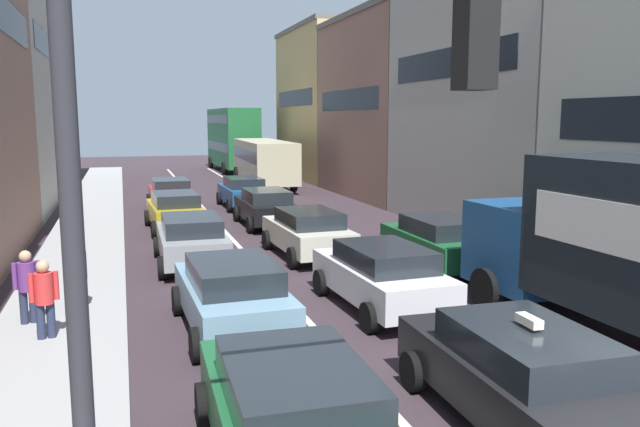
{
  "coord_description": "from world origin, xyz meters",
  "views": [
    {
      "loc": [
        -5.34,
        -5.08,
        4.3
      ],
      "look_at": [
        0.0,
        12.0,
        1.6
      ],
      "focal_mm": 35.49,
      "sensor_mm": 36.0,
      "label": 1
    }
  ],
  "objects_px": {
    "sedan_right_lane_behind_truck": "(438,241)",
    "pedestrian_mid_sidewalk": "(27,285)",
    "pedestrian_near_kerb": "(44,297)",
    "removalist_box_truck": "(637,245)",
    "sedan_centre_lane_fifth": "(243,191)",
    "taxi_centre_lane_front": "(520,373)",
    "sedan_left_lane_third": "(191,239)",
    "bus_mid_queue_primary": "(264,159)",
    "bus_far_queue_secondary": "(232,136)",
    "sedan_centre_lane_second": "(382,275)",
    "pedestrian_far_sidewalk": "(79,273)",
    "hatchback_centre_lane_third": "(308,232)",
    "wagon_left_lane_second": "(232,294)",
    "sedan_left_lane_fifth": "(171,193)",
    "traffic_light_pole": "(247,183)",
    "sedan_left_lane_front": "(293,413)",
    "coupe_centre_lane_fourth": "(266,206)",
    "sedan_left_lane_fourth": "(175,210)"
  },
  "relations": [
    {
      "from": "taxi_centre_lane_front",
      "to": "bus_mid_queue_primary",
      "type": "relative_size",
      "value": 0.41
    },
    {
      "from": "removalist_box_truck",
      "to": "sedan_left_lane_fourth",
      "type": "xyz_separation_m",
      "value": [
        -7.19,
        15.43,
        -1.18
      ]
    },
    {
      "from": "wagon_left_lane_second",
      "to": "hatchback_centre_lane_third",
      "type": "distance_m",
      "value": 7.17
    },
    {
      "from": "sedan_left_lane_third",
      "to": "sedan_left_lane_fifth",
      "type": "bearing_deg",
      "value": -0.68
    },
    {
      "from": "coupe_centre_lane_fourth",
      "to": "hatchback_centre_lane_third",
      "type": "bearing_deg",
      "value": -179.98
    },
    {
      "from": "sedan_left_lane_third",
      "to": "sedan_right_lane_behind_truck",
      "type": "xyz_separation_m",
      "value": [
        6.77,
        -2.43,
        0.0
      ]
    },
    {
      "from": "sedan_left_lane_third",
      "to": "bus_far_queue_secondary",
      "type": "height_order",
      "value": "bus_far_queue_secondary"
    },
    {
      "from": "sedan_left_lane_third",
      "to": "coupe_centre_lane_fourth",
      "type": "relative_size",
      "value": 1.0
    },
    {
      "from": "taxi_centre_lane_front",
      "to": "sedan_right_lane_behind_truck",
      "type": "relative_size",
      "value": 1.01
    },
    {
      "from": "bus_far_queue_secondary",
      "to": "traffic_light_pole",
      "type": "bearing_deg",
      "value": 169.83
    },
    {
      "from": "taxi_centre_lane_front",
      "to": "sedan_centre_lane_fifth",
      "type": "xyz_separation_m",
      "value": [
        0.37,
        22.96,
        -0.0
      ]
    },
    {
      "from": "sedan_left_lane_fifth",
      "to": "sedan_right_lane_behind_truck",
      "type": "distance_m",
      "value": 15.7
    },
    {
      "from": "sedan_right_lane_behind_truck",
      "to": "pedestrian_mid_sidewalk",
      "type": "bearing_deg",
      "value": 102.95
    },
    {
      "from": "sedan_centre_lane_second",
      "to": "hatchback_centre_lane_third",
      "type": "relative_size",
      "value": 1.0
    },
    {
      "from": "removalist_box_truck",
      "to": "bus_far_queue_secondary",
      "type": "distance_m",
      "value": 42.38
    },
    {
      "from": "removalist_box_truck",
      "to": "taxi_centre_lane_front",
      "type": "xyz_separation_m",
      "value": [
        -3.9,
        -2.06,
        -1.18
      ]
    },
    {
      "from": "hatchback_centre_lane_third",
      "to": "pedestrian_far_sidewalk",
      "type": "xyz_separation_m",
      "value": [
        -6.44,
        -4.21,
        0.15
      ]
    },
    {
      "from": "sedan_centre_lane_second",
      "to": "pedestrian_far_sidewalk",
      "type": "height_order",
      "value": "pedestrian_far_sidewalk"
    },
    {
      "from": "sedan_left_lane_fourth",
      "to": "sedan_left_lane_fifth",
      "type": "distance_m",
      "value": 5.72
    },
    {
      "from": "hatchback_centre_lane_third",
      "to": "pedestrian_near_kerb",
      "type": "bearing_deg",
      "value": 128.9
    },
    {
      "from": "wagon_left_lane_second",
      "to": "hatchback_centre_lane_third",
      "type": "height_order",
      "value": "same"
    },
    {
      "from": "taxi_centre_lane_front",
      "to": "bus_far_queue_secondary",
      "type": "relative_size",
      "value": 0.41
    },
    {
      "from": "traffic_light_pole",
      "to": "wagon_left_lane_second",
      "type": "distance_m",
      "value": 8.29
    },
    {
      "from": "sedan_left_lane_fourth",
      "to": "pedestrian_mid_sidewalk",
      "type": "xyz_separation_m",
      "value": [
        -3.82,
        -10.93,
        0.15
      ]
    },
    {
      "from": "traffic_light_pole",
      "to": "coupe_centre_lane_fourth",
      "type": "height_order",
      "value": "traffic_light_pole"
    },
    {
      "from": "sedan_right_lane_behind_truck",
      "to": "sedan_left_lane_fourth",
      "type": "bearing_deg",
      "value": 38.6
    },
    {
      "from": "removalist_box_truck",
      "to": "sedan_left_lane_front",
      "type": "height_order",
      "value": "removalist_box_truck"
    },
    {
      "from": "sedan_right_lane_behind_truck",
      "to": "pedestrian_near_kerb",
      "type": "bearing_deg",
      "value": 109.11
    },
    {
      "from": "taxi_centre_lane_front",
      "to": "sedan_left_lane_front",
      "type": "xyz_separation_m",
      "value": [
        -3.33,
        -0.22,
        -0.0
      ]
    },
    {
      "from": "sedan_right_lane_behind_truck",
      "to": "pedestrian_mid_sidewalk",
      "type": "distance_m",
      "value": 10.83
    },
    {
      "from": "sedan_left_lane_fifth",
      "to": "sedan_centre_lane_second",
      "type": "bearing_deg",
      "value": -169.72
    },
    {
      "from": "sedan_centre_lane_second",
      "to": "coupe_centre_lane_fourth",
      "type": "bearing_deg",
      "value": -1.83
    },
    {
      "from": "sedan_right_lane_behind_truck",
      "to": "bus_mid_queue_primary",
      "type": "distance_m",
      "value": 23.27
    },
    {
      "from": "wagon_left_lane_second",
      "to": "sedan_right_lane_behind_truck",
      "type": "relative_size",
      "value": 1.01
    },
    {
      "from": "sedan_centre_lane_second",
      "to": "sedan_right_lane_behind_truck",
      "type": "height_order",
      "value": "same"
    },
    {
      "from": "taxi_centre_lane_front",
      "to": "sedan_right_lane_behind_truck",
      "type": "distance_m",
      "value": 9.57
    },
    {
      "from": "hatchback_centre_lane_third",
      "to": "bus_mid_queue_primary",
      "type": "xyz_separation_m",
      "value": [
        3.13,
        20.68,
        0.96
      ]
    },
    {
      "from": "pedestrian_far_sidewalk",
      "to": "sedan_centre_lane_fifth",
      "type": "bearing_deg",
      "value": 73.12
    },
    {
      "from": "coupe_centre_lane_fourth",
      "to": "pedestrian_near_kerb",
      "type": "distance_m",
      "value": 13.84
    },
    {
      "from": "pedestrian_near_kerb",
      "to": "pedestrian_mid_sidewalk",
      "type": "xyz_separation_m",
      "value": [
        -0.44,
        1.08,
        0.0
      ]
    },
    {
      "from": "hatchback_centre_lane_third",
      "to": "pedestrian_near_kerb",
      "type": "xyz_separation_m",
      "value": [
        -6.96,
        -6.01,
        0.15
      ]
    },
    {
      "from": "removalist_box_truck",
      "to": "sedan_centre_lane_second",
      "type": "height_order",
      "value": "removalist_box_truck"
    },
    {
      "from": "bus_mid_queue_primary",
      "to": "bus_far_queue_secondary",
      "type": "relative_size",
      "value": 1.01
    },
    {
      "from": "traffic_light_pole",
      "to": "sedan_left_lane_fourth",
      "type": "bearing_deg",
      "value": 87.23
    },
    {
      "from": "removalist_box_truck",
      "to": "sedan_centre_lane_fifth",
      "type": "bearing_deg",
      "value": 7.76
    },
    {
      "from": "sedan_left_lane_front",
      "to": "sedan_left_lane_fifth",
      "type": "xyz_separation_m",
      "value": [
        0.29,
        23.43,
        0.0
      ]
    },
    {
      "from": "sedan_left_lane_fifth",
      "to": "hatchback_centre_lane_third",
      "type": "bearing_deg",
      "value": -164.84
    },
    {
      "from": "bus_mid_queue_primary",
      "to": "pedestrian_far_sidewalk",
      "type": "relative_size",
      "value": 6.39
    },
    {
      "from": "sedan_centre_lane_second",
      "to": "pedestrian_far_sidewalk",
      "type": "xyz_separation_m",
      "value": [
        -6.51,
        1.55,
        0.15
      ]
    },
    {
      "from": "taxi_centre_lane_front",
      "to": "sedan_left_lane_fifth",
      "type": "distance_m",
      "value": 23.41
    }
  ]
}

